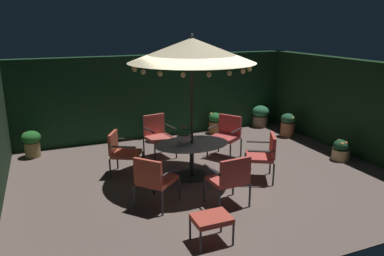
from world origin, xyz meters
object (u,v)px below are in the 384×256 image
(potted_plant_left_near, at_px, (156,131))
(centerpiece_planter, at_px, (184,135))
(patio_chair_east, at_px, (122,150))
(patio_chair_southwest, at_px, (264,153))
(potted_plant_back_left, at_px, (215,122))
(patio_chair_southeast, at_px, (154,178))
(ottoman_footrest, at_px, (212,220))
(patio_umbrella, at_px, (192,50))
(patio_chair_northeast, at_px, (157,133))
(patio_chair_south, at_px, (230,177))
(patio_dining_table, at_px, (192,151))
(patio_chair_north, at_px, (227,133))
(potted_plant_back_right, at_px, (32,142))
(potted_plant_left_far, at_px, (341,150))
(potted_plant_front_corner, at_px, (260,115))
(potted_plant_back_center, at_px, (288,124))

(potted_plant_left_near, bearing_deg, centerpiece_planter, -94.48)
(patio_chair_east, bearing_deg, patio_chair_southwest, -27.58)
(patio_chair_southwest, bearing_deg, potted_plant_back_left, 80.88)
(patio_chair_southeast, bearing_deg, patio_chair_southwest, 7.05)
(patio_chair_southwest, bearing_deg, ottoman_footrest, -139.72)
(patio_umbrella, distance_m, patio_chair_northeast, 2.49)
(patio_umbrella, bearing_deg, patio_chair_south, -85.81)
(patio_dining_table, height_order, patio_chair_north, patio_chair_north)
(potted_plant_left_near, xyz_separation_m, potted_plant_back_right, (-3.09, -0.07, 0.07))
(patio_chair_south, xyz_separation_m, potted_plant_left_near, (-0.09, 4.06, -0.27))
(potted_plant_left_far, height_order, potted_plant_back_left, potted_plant_back_left)
(patio_chair_southeast, height_order, potted_plant_back_left, patio_chair_southeast)
(ottoman_footrest, bearing_deg, patio_chair_southwest, 40.28)
(potted_plant_front_corner, xyz_separation_m, potted_plant_left_near, (-3.41, -0.19, -0.06))
(patio_chair_north, xyz_separation_m, patio_chair_east, (-2.53, -0.14, -0.04))
(patio_chair_northeast, height_order, potted_plant_back_right, patio_chair_northeast)
(potted_plant_back_left, bearing_deg, potted_plant_left_far, -60.59)
(patio_chair_southwest, bearing_deg, centerpiece_planter, 157.07)
(patio_umbrella, height_order, potted_plant_left_far, patio_umbrella)
(patio_dining_table, height_order, potted_plant_back_right, patio_dining_table)
(patio_chair_north, distance_m, patio_chair_southeast, 2.93)
(patio_chair_southeast, distance_m, potted_plant_back_right, 4.03)
(ottoman_footrest, bearing_deg, patio_chair_east, 102.27)
(patio_dining_table, xyz_separation_m, ottoman_footrest, (-0.65, -2.33, -0.19))
(patio_chair_east, relative_size, potted_plant_left_far, 1.86)
(patio_dining_table, height_order, potted_plant_front_corner, patio_dining_table)
(patio_chair_southeast, height_order, potted_plant_back_right, patio_chair_southeast)
(centerpiece_planter, bearing_deg, patio_chair_north, 31.57)
(patio_dining_table, bearing_deg, patio_umbrella, 36.12)
(patio_umbrella, height_order, patio_chair_south, patio_umbrella)
(patio_chair_northeast, relative_size, patio_chair_south, 1.06)
(potted_plant_front_corner, distance_m, potted_plant_left_near, 3.42)
(patio_chair_north, height_order, potted_plant_left_near, patio_chair_north)
(patio_chair_southwest, bearing_deg, patio_chair_north, 92.67)
(patio_chair_north, bearing_deg, patio_chair_south, -116.16)
(ottoman_footrest, relative_size, potted_plant_left_far, 1.11)
(patio_chair_east, bearing_deg, ottoman_footrest, -77.73)
(potted_plant_left_near, bearing_deg, patio_chair_east, -124.40)
(patio_chair_north, xyz_separation_m, patio_chair_northeast, (-1.51, 0.63, -0.01))
(patio_chair_northeast, xyz_separation_m, potted_plant_left_near, (0.31, 1.15, -0.29))
(patio_chair_northeast, relative_size, potted_plant_back_right, 1.56)
(patio_chair_north, bearing_deg, potted_plant_back_center, 18.49)
(potted_plant_back_center, distance_m, potted_plant_left_near, 3.69)
(potted_plant_back_center, distance_m, potted_plant_left_far, 2.03)
(patio_chair_southeast, relative_size, potted_plant_back_center, 1.42)
(potted_plant_front_corner, xyz_separation_m, potted_plant_back_left, (-1.60, -0.13, -0.03))
(centerpiece_planter, distance_m, potted_plant_front_corner, 4.65)
(patio_umbrella, height_order, patio_chair_northeast, patio_umbrella)
(patio_dining_table, xyz_separation_m, patio_chair_southeast, (-1.10, -0.98, -0.01))
(potted_plant_front_corner, relative_size, potted_plant_left_far, 1.33)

